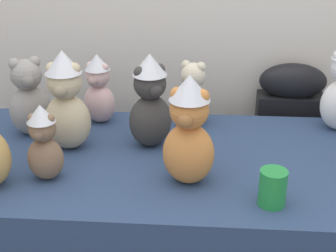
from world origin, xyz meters
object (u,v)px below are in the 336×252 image
(teddy_bear_sand, at_px, (66,102))
(party_cup_green, at_px, (273,188))
(display_table, at_px, (168,250))
(teddy_bear_blush, at_px, (99,90))
(teddy_bear_ash, at_px, (29,99))
(teddy_bear_charcoal, at_px, (150,102))
(teddy_bear_ginger, at_px, (189,132))
(teddy_bear_mocha, at_px, (44,144))
(instrument_case, at_px, (283,166))
(teddy_bear_cream, at_px, (193,96))

(teddy_bear_sand, height_order, party_cup_green, teddy_bear_sand)
(display_table, bearing_deg, teddy_bear_blush, 135.81)
(display_table, height_order, teddy_bear_ash, teddy_bear_ash)
(teddy_bear_sand, bearing_deg, teddy_bear_blush, 74.53)
(teddy_bear_sand, relative_size, teddy_bear_charcoal, 1.05)
(teddy_bear_sand, bearing_deg, party_cup_green, -24.42)
(display_table, height_order, teddy_bear_ginger, teddy_bear_ginger)
(teddy_bear_blush, relative_size, teddy_bear_ginger, 0.78)
(teddy_bear_mocha, bearing_deg, teddy_bear_blush, 81.07)
(teddy_bear_blush, relative_size, teddy_bear_ash, 0.93)
(instrument_case, distance_m, teddy_bear_charcoal, 0.84)
(teddy_bear_sand, distance_m, teddy_bear_ginger, 0.47)
(display_table, relative_size, teddy_bear_mocha, 6.62)
(teddy_bear_ash, xyz_separation_m, party_cup_green, (0.84, -0.41, -0.08))
(teddy_bear_sand, xyz_separation_m, teddy_bear_ash, (-0.17, 0.10, -0.04))
(teddy_bear_blush, height_order, teddy_bear_charcoal, teddy_bear_charcoal)
(instrument_case, xyz_separation_m, party_cup_green, (-0.17, -0.77, 0.35))
(teddy_bear_blush, bearing_deg, teddy_bear_charcoal, -23.40)
(teddy_bear_sand, height_order, teddy_bear_ginger, teddy_bear_sand)
(instrument_case, bearing_deg, party_cup_green, -101.20)
(display_table, bearing_deg, teddy_bear_cream, 75.43)
(teddy_bear_sand, xyz_separation_m, teddy_bear_ginger, (0.43, -0.20, -0.00))
(teddy_bear_cream, bearing_deg, teddy_bear_ash, -150.41)
(instrument_case, xyz_separation_m, teddy_bear_cream, (-0.41, -0.23, 0.42))
(instrument_case, bearing_deg, teddy_bear_ginger, -121.02)
(teddy_bear_charcoal, distance_m, party_cup_green, 0.53)
(teddy_bear_cream, distance_m, teddy_bear_ginger, 0.44)
(teddy_bear_cream, bearing_deg, instrument_case, 46.19)
(teddy_bear_charcoal, height_order, party_cup_green, teddy_bear_charcoal)
(teddy_bear_mocha, relative_size, teddy_bear_cream, 0.98)
(teddy_bear_cream, xyz_separation_m, teddy_bear_ash, (-0.59, -0.13, 0.02))
(party_cup_green, bearing_deg, teddy_bear_ash, 153.80)
(teddy_bear_sand, relative_size, teddy_bear_cream, 1.39)
(teddy_bear_blush, bearing_deg, display_table, -27.18)
(display_table, distance_m, party_cup_green, 0.61)
(teddy_bear_mocha, bearing_deg, display_table, 25.05)
(instrument_case, distance_m, teddy_bear_ginger, 0.91)
(teddy_bear_charcoal, bearing_deg, party_cup_green, -71.76)
(instrument_case, distance_m, teddy_bear_blush, 0.92)
(teddy_bear_mocha, xyz_separation_m, teddy_bear_ginger, (0.44, 0.01, 0.05))
(display_table, relative_size, instrument_case, 1.71)
(instrument_case, relative_size, teddy_bear_cream, 3.81)
(display_table, xyz_separation_m, teddy_bear_mocha, (-0.37, -0.16, 0.52))
(teddy_bear_blush, bearing_deg, teddy_bear_mocha, -83.50)
(teddy_bear_cream, height_order, teddy_bear_blush, teddy_bear_blush)
(teddy_bear_ash, xyz_separation_m, teddy_bear_ginger, (0.59, -0.30, 0.03))
(instrument_case, distance_m, teddy_bear_ash, 1.15)
(teddy_bear_cream, height_order, party_cup_green, teddy_bear_cream)
(teddy_bear_blush, bearing_deg, party_cup_green, -24.46)
(display_table, xyz_separation_m, teddy_bear_cream, (0.07, 0.28, 0.51))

